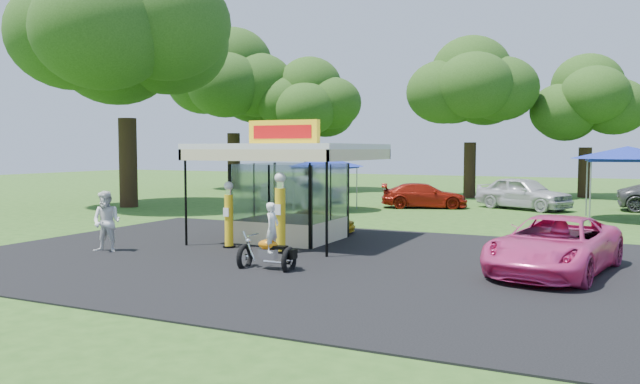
# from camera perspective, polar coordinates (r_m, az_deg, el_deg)

# --- Properties ---
(ground) EXTENTS (120.00, 120.00, 0.00)m
(ground) POSITION_cam_1_polar(r_m,az_deg,el_deg) (16.57, -4.72, -7.24)
(ground) COLOR #2B5319
(ground) RESTS_ON ground
(asphalt_apron) EXTENTS (20.00, 14.00, 0.04)m
(asphalt_apron) POSITION_cam_1_polar(r_m,az_deg,el_deg) (18.29, -1.55, -6.09)
(asphalt_apron) COLOR black
(asphalt_apron) RESTS_ON ground
(gas_station_kiosk) EXTENTS (5.40, 5.40, 4.18)m
(gas_station_kiosk) POSITION_cam_1_polar(r_m,az_deg,el_deg) (21.63, -2.68, 0.17)
(gas_station_kiosk) COLOR white
(gas_station_kiosk) RESTS_ON ground
(gas_pump_left) EXTENTS (0.40, 0.40, 2.17)m
(gas_pump_left) POSITION_cam_1_polar(r_m,az_deg,el_deg) (20.26, -8.34, -2.23)
(gas_pump_left) COLOR black
(gas_pump_left) RESTS_ON ground
(gas_pump_right) EXTENTS (0.47, 0.47, 2.51)m
(gas_pump_right) POSITION_cam_1_polar(r_m,az_deg,el_deg) (19.06, -3.66, -2.10)
(gas_pump_right) COLOR black
(gas_pump_right) RESTS_ON ground
(motorcycle) EXTENTS (1.59, 0.80, 1.88)m
(motorcycle) POSITION_cam_1_polar(r_m,az_deg,el_deg) (16.53, -4.57, -4.69)
(motorcycle) COLOR black
(motorcycle) RESTS_ON ground
(spare_tires) EXTENTS (0.89, 0.66, 0.72)m
(spare_tires) POSITION_cam_1_polar(r_m,az_deg,el_deg) (21.45, -6.23, -3.73)
(spare_tires) COLOR black
(spare_tires) RESTS_ON ground
(kiosk_car) EXTENTS (2.82, 1.13, 0.96)m
(kiosk_car) POSITION_cam_1_polar(r_m,az_deg,el_deg) (23.71, -0.16, -2.65)
(kiosk_car) COLOR yellow
(kiosk_car) RESTS_ON ground
(pink_sedan) EXTENTS (3.39, 5.67, 1.48)m
(pink_sedan) POSITION_cam_1_polar(r_m,az_deg,el_deg) (17.20, 20.66, -4.57)
(pink_sedan) COLOR #DF3C87
(pink_sedan) RESTS_ON ground
(spectator_west) EXTENTS (1.06, 0.90, 1.92)m
(spectator_west) POSITION_cam_1_polar(r_m,az_deg,el_deg) (20.37, -18.93, -2.60)
(spectator_west) COLOR white
(spectator_west) RESTS_ON ground
(bg_car_a) EXTENTS (5.38, 3.53, 1.67)m
(bg_car_a) POSITION_cam_1_polar(r_m,az_deg,el_deg) (34.62, -1.84, 0.04)
(bg_car_a) COLOR beige
(bg_car_a) RESTS_ON ground
(bg_car_b) EXTENTS (4.98, 3.28, 1.34)m
(bg_car_b) POSITION_cam_1_polar(r_m,az_deg,el_deg) (34.28, 9.49, -0.33)
(bg_car_b) COLOR maroon
(bg_car_b) RESTS_ON ground
(bg_car_c) EXTENTS (5.48, 4.09, 1.74)m
(bg_car_c) POSITION_cam_1_polar(r_m,az_deg,el_deg) (34.73, 18.09, -0.09)
(bg_car_c) COLOR silver
(bg_car_c) RESTS_ON ground
(tent_west) EXTENTS (3.95, 3.95, 2.76)m
(tent_west) POSITION_cam_1_polar(r_m,az_deg,el_deg) (32.40, 0.56, 2.72)
(tent_west) COLOR gray
(tent_west) RESTS_ON ground
(tent_east) EXTENTS (4.76, 4.76, 3.33)m
(tent_east) POSITION_cam_1_polar(r_m,az_deg,el_deg) (30.88, 26.30, 3.20)
(tent_east) COLOR gray
(tent_east) RESTS_ON ground
(oak_far_a) EXTENTS (10.49, 10.49, 12.44)m
(oak_far_a) POSITION_cam_1_polar(r_m,az_deg,el_deg) (50.39, -7.95, 9.30)
(oak_far_a) COLOR black
(oak_far_a) RESTS_ON ground
(oak_far_b) EXTENTS (8.37, 8.37, 9.99)m
(oak_far_b) POSITION_cam_1_polar(r_m,az_deg,el_deg) (48.24, -0.95, 7.75)
(oak_far_b) COLOR black
(oak_far_b) RESTS_ON ground
(oak_far_c) EXTENTS (8.70, 8.70, 10.26)m
(oak_far_c) POSITION_cam_1_polar(r_m,az_deg,el_deg) (42.05, 13.63, 8.37)
(oak_far_c) COLOR black
(oak_far_c) RESTS_ON ground
(oak_far_d) EXTENTS (7.70, 7.70, 9.17)m
(oak_far_d) POSITION_cam_1_polar(r_m,az_deg,el_deg) (44.58, 23.19, 7.05)
(oak_far_d) COLOR black
(oak_far_d) RESTS_ON ground
(oak_near) EXTENTS (12.54, 12.54, 14.44)m
(oak_near) POSITION_cam_1_polar(r_m,az_deg,el_deg) (36.35, -17.36, 13.03)
(oak_near) COLOR black
(oak_near) RESTS_ON ground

